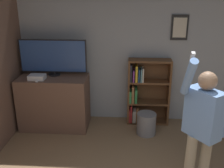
% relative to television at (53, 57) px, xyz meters
% --- Properties ---
extents(wall_back, '(6.36, 0.09, 2.70)m').
position_rel_television_xyz_m(wall_back, '(1.50, 0.33, 0.02)').
color(wall_back, '#9EA3A8').
rests_on(wall_back, ground_plane).
extents(tv_ledge, '(1.24, 0.64, 0.98)m').
position_rel_television_xyz_m(tv_ledge, '(-0.00, -0.13, -0.84)').
color(tv_ledge, brown).
rests_on(tv_ledge, ground_plane).
extents(television, '(1.21, 0.22, 0.66)m').
position_rel_television_xyz_m(television, '(0.00, 0.00, 0.00)').
color(television, black).
rests_on(television, tv_ledge).
extents(game_console, '(0.28, 0.20, 0.09)m').
position_rel_television_xyz_m(game_console, '(-0.24, -0.27, -0.30)').
color(game_console, white).
rests_on(game_console, tv_ledge).
extents(remote_loose, '(0.06, 0.14, 0.02)m').
position_rel_television_xyz_m(remote_loose, '(-0.21, -0.36, -0.33)').
color(remote_loose, white).
rests_on(remote_loose, tv_ledge).
extents(bookshelf, '(0.79, 0.28, 1.27)m').
position_rel_television_xyz_m(bookshelf, '(1.68, 0.15, -0.70)').
color(bookshelf, brown).
rests_on(bookshelf, ground_plane).
extents(person, '(0.57, 0.54, 1.88)m').
position_rel_television_xyz_m(person, '(2.26, -1.70, -0.35)').
color(person, gray).
rests_on(person, ground_plane).
extents(waste_bin, '(0.34, 0.34, 0.40)m').
position_rel_television_xyz_m(waste_bin, '(1.71, -0.32, -1.13)').
color(waste_bin, gray).
rests_on(waste_bin, ground_plane).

